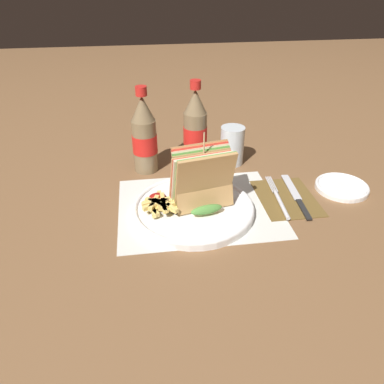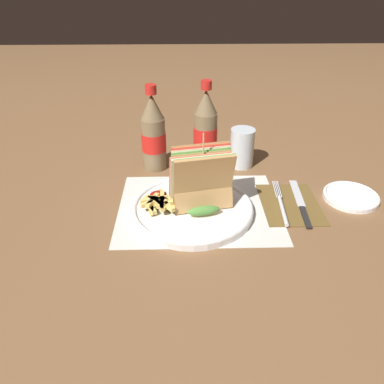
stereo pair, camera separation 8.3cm
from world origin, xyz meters
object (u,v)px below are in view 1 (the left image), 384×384
object	(u,v)px
coke_bottle_far	(195,128)
side_saucer	(342,187)
plate_main	(193,208)
coke_bottle_near	(144,136)
club_sandwich	(202,179)
fork	(279,200)
knife	(296,196)
glass_near	(232,148)

from	to	relation	value
coke_bottle_far	side_saucer	bearing A→B (deg)	-31.77
plate_main	coke_bottle_near	bearing A→B (deg)	113.83
club_sandwich	fork	bearing A→B (deg)	0.67
plate_main	club_sandwich	world-z (taller)	club_sandwich
coke_bottle_far	coke_bottle_near	bearing A→B (deg)	-165.57
fork	knife	xyz separation A→B (m)	(0.05, 0.02, -0.00)
glass_near	side_saucer	distance (m)	0.30
coke_bottle_near	glass_near	size ratio (longest dim) A/B	2.15
side_saucer	coke_bottle_far	bearing A→B (deg)	148.23
fork	side_saucer	bearing A→B (deg)	16.57
fork	coke_bottle_near	size ratio (longest dim) A/B	0.81
fork	coke_bottle_near	bearing A→B (deg)	149.27
plate_main	glass_near	distance (m)	0.26
club_sandwich	coke_bottle_near	bearing A→B (deg)	118.75
plate_main	coke_bottle_near	xyz separation A→B (m)	(-0.10, 0.22, 0.09)
coke_bottle_near	side_saucer	bearing A→B (deg)	-19.98
club_sandwich	fork	world-z (taller)	club_sandwich
fork	side_saucer	distance (m)	0.18
club_sandwich	fork	distance (m)	0.19
club_sandwich	coke_bottle_near	distance (m)	0.24
club_sandwich	side_saucer	distance (m)	0.36
plate_main	fork	bearing A→B (deg)	2.01
plate_main	knife	size ratio (longest dim) A/B	1.39
coke_bottle_near	coke_bottle_far	bearing A→B (deg)	14.43
coke_bottle_far	glass_near	distance (m)	0.11
knife	coke_bottle_near	bearing A→B (deg)	155.01
fork	coke_bottle_far	xyz separation A→B (m)	(-0.16, 0.24, 0.09)
side_saucer	club_sandwich	bearing A→B (deg)	-173.61
fork	knife	world-z (taller)	fork
glass_near	knife	bearing A→B (deg)	-61.09
coke_bottle_near	glass_near	bearing A→B (deg)	1.58
knife	side_saucer	size ratio (longest dim) A/B	1.54
coke_bottle_far	glass_near	xyz separation A→B (m)	(0.10, -0.03, -0.05)
coke_bottle_near	side_saucer	distance (m)	0.51
club_sandwich	plate_main	bearing A→B (deg)	-166.28
plate_main	knife	xyz separation A→B (m)	(0.25, 0.02, -0.00)
coke_bottle_near	side_saucer	size ratio (longest dim) A/B	1.76
coke_bottle_far	plate_main	bearing A→B (deg)	-99.47
coke_bottle_far	club_sandwich	bearing A→B (deg)	-95.00
knife	glass_near	bearing A→B (deg)	123.23
club_sandwich	coke_bottle_far	distance (m)	0.25
club_sandwich	glass_near	bearing A→B (deg)	61.36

